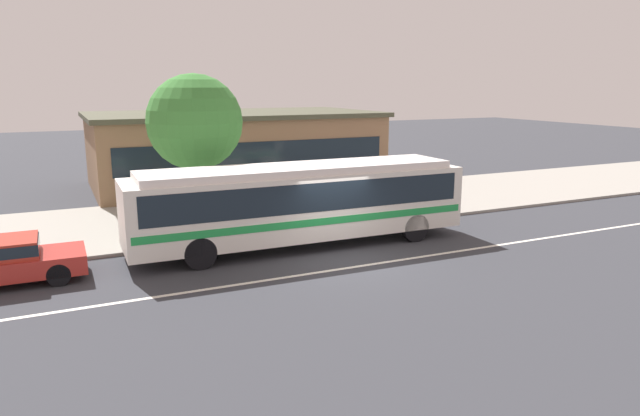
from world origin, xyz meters
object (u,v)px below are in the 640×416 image
Objects in this scene: street_tree_near_stop at (195,122)px; pedestrian_standing_by_tree at (249,204)px; pedestrian_walking_along_curb at (150,217)px; pedestrian_waiting_near_sign at (391,189)px; bus_stop_sign at (352,184)px; transit_bus at (300,199)px.

pedestrian_standing_by_tree is at bearing -55.25° from street_tree_near_stop.
pedestrian_waiting_near_sign is at bearing 4.84° from pedestrian_walking_along_curb.
pedestrian_waiting_near_sign is 2.35m from bus_stop_sign.
street_tree_near_stop is at bearing 47.25° from pedestrian_walking_along_curb.
pedestrian_waiting_near_sign is at bearing -11.11° from street_tree_near_stop.
transit_bus reaches higher than pedestrian_walking_along_curb.
pedestrian_waiting_near_sign is 6.48m from pedestrian_standing_by_tree.
pedestrian_walking_along_curb is at bearing -174.10° from pedestrian_standing_by_tree.
pedestrian_walking_along_curb is 4.42m from street_tree_near_stop.
transit_bus is at bearing -153.08° from pedestrian_waiting_near_sign.
street_tree_near_stop reaches higher than transit_bus.
street_tree_near_stop is at bearing 124.75° from pedestrian_standing_by_tree.
pedestrian_standing_by_tree is at bearing 177.74° from bus_stop_sign.
bus_stop_sign is at bearing 33.40° from transit_bus.
pedestrian_waiting_near_sign is 0.76× the size of bus_stop_sign.
transit_bus is at bearing -146.60° from bus_stop_sign.
transit_bus is 6.02m from pedestrian_waiting_near_sign.
pedestrian_waiting_near_sign reaches higher than pedestrian_walking_along_curb.
bus_stop_sign is at bearing -163.69° from pedestrian_waiting_near_sign.
pedestrian_walking_along_curb is 0.95× the size of pedestrian_standing_by_tree.
pedestrian_waiting_near_sign is at bearing 16.31° from bus_stop_sign.
transit_bus reaches higher than bus_stop_sign.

